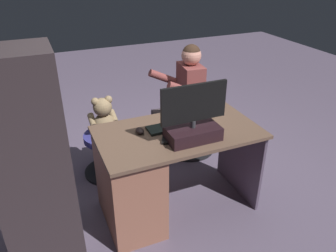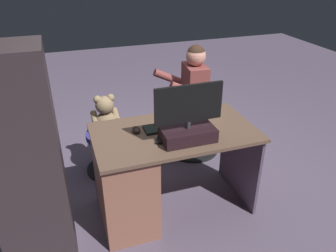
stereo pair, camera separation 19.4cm
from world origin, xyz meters
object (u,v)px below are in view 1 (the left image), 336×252
object	(u,v)px
keyboard	(174,126)
cup	(204,116)
person	(183,93)
desk	(141,177)
tv_remote	(165,138)
computer_mouse	(140,131)
visitor_chair	(189,130)
monitor	(193,124)
office_chair_teddy	(107,150)
teddy_bear	(103,117)

from	to	relation	value
keyboard	cup	xyz separation A→B (m)	(-0.25, 0.01, 0.04)
person	desk	bearing A→B (deg)	47.15
tv_remote	person	xyz separation A→B (m)	(-0.57, -0.88, -0.07)
computer_mouse	visitor_chair	bearing A→B (deg)	-137.40
computer_mouse	person	world-z (taller)	person
monitor	computer_mouse	bearing A→B (deg)	-36.63
desk	visitor_chair	bearing A→B (deg)	-135.54
office_chair_teddy	tv_remote	bearing A→B (deg)	109.10
computer_mouse	office_chair_teddy	xyz separation A→B (m)	(0.14, -0.63, -0.50)
person	keyboard	bearing A→B (deg)	59.45
teddy_bear	person	world-z (taller)	person
keyboard	visitor_chair	bearing A→B (deg)	-124.73
tv_remote	office_chair_teddy	bearing A→B (deg)	-43.59
office_chair_teddy	monitor	bearing A→B (deg)	117.91
tv_remote	desk	bearing A→B (deg)	1.96
teddy_bear	visitor_chair	size ratio (longest dim) A/B	0.67
visitor_chair	person	bearing A→B (deg)	5.42
keyboard	person	size ratio (longest dim) A/B	0.36
desk	computer_mouse	distance (m)	0.37
monitor	computer_mouse	size ratio (longest dim) A/B	5.14
office_chair_teddy	cup	bearing A→B (deg)	134.83
teddy_bear	visitor_chair	xyz separation A→B (m)	(-0.93, -0.08, -0.37)
monitor	computer_mouse	distance (m)	0.42
computer_mouse	cup	world-z (taller)	cup
keyboard	teddy_bear	world-z (taller)	teddy_bear
desk	tv_remote	distance (m)	0.40
tv_remote	visitor_chair	size ratio (longest dim) A/B	0.27
computer_mouse	teddy_bear	distance (m)	0.68
keyboard	teddy_bear	xyz separation A→B (m)	(0.41, -0.67, -0.14)
cup	teddy_bear	bearing A→B (deg)	-45.69
person	visitor_chair	bearing A→B (deg)	-174.58
cup	teddy_bear	xyz separation A→B (m)	(0.66, -0.68, -0.19)
desk	computer_mouse	xyz separation A→B (m)	(-0.04, -0.09, 0.36)
computer_mouse	person	xyz separation A→B (m)	(-0.70, -0.71, -0.08)
cup	desk	bearing A→B (deg)	5.25
monitor	office_chair_teddy	size ratio (longest dim) A/B	1.05
computer_mouse	desk	bearing A→B (deg)	66.30
cup	teddy_bear	size ratio (longest dim) A/B	0.28
office_chair_teddy	person	size ratio (longest dim) A/B	0.41
desk	keyboard	size ratio (longest dim) A/B	2.96
tv_remote	monitor	bearing A→B (deg)	-173.96
cup	visitor_chair	world-z (taller)	cup
monitor	tv_remote	world-z (taller)	monitor
monitor	teddy_bear	distance (m)	1.03
cup	computer_mouse	bearing A→B (deg)	-3.67
desk	office_chair_teddy	distance (m)	0.74
monitor	person	world-z (taller)	same
computer_mouse	visitor_chair	size ratio (longest dim) A/B	0.17
computer_mouse	office_chair_teddy	distance (m)	0.82
desk	visitor_chair	world-z (taller)	desk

